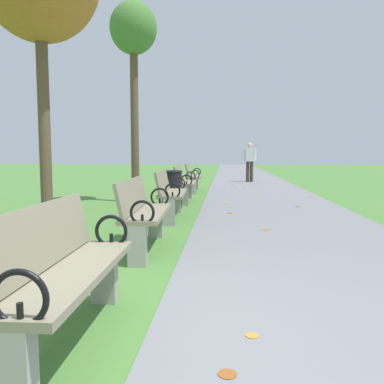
{
  "coord_description": "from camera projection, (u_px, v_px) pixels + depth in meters",
  "views": [
    {
      "loc": [
        0.51,
        -2.52,
        1.22
      ],
      "look_at": [
        -0.05,
        4.37,
        0.55
      ],
      "focal_mm": 37.6,
      "sensor_mm": 36.0,
      "label": 1
    }
  ],
  "objects": [
    {
      "name": "ground_plane",
      "position": [
        146.0,
        339.0,
        2.66
      ],
      "size": [
        80.0,
        80.0,
        0.0
      ],
      "primitive_type": "plane",
      "color": "#4C7F38"
    },
    {
      "name": "paved_walkway",
      "position": [
        246.0,
        177.0,
        20.38
      ],
      "size": [
        3.14,
        44.0,
        0.02
      ],
      "primitive_type": "cube",
      "color": "slate",
      "rests_on": "ground"
    },
    {
      "name": "park_bench_1",
      "position": [
        62.0,
        271.0,
        2.53
      ],
      "size": [
        0.5,
        1.61,
        0.9
      ],
      "color": "gray",
      "rests_on": "ground"
    },
    {
      "name": "park_bench_2",
      "position": [
        143.0,
        212.0,
        5.04
      ],
      "size": [
        0.53,
        1.62,
        0.9
      ],
      "color": "gray",
      "rests_on": "ground"
    },
    {
      "name": "park_bench_3",
      "position": [
        170.0,
        193.0,
        7.48
      ],
      "size": [
        0.54,
        1.62,
        0.9
      ],
      "color": "gray",
      "rests_on": "ground"
    },
    {
      "name": "park_bench_4",
      "position": [
        184.0,
        182.0,
        10.08
      ],
      "size": [
        0.51,
        1.61,
        0.9
      ],
      "color": "gray",
      "rests_on": "ground"
    },
    {
      "name": "park_bench_5",
      "position": [
        193.0,
        176.0,
        12.66
      ],
      "size": [
        0.53,
        1.62,
        0.9
      ],
      "color": "gray",
      "rests_on": "ground"
    },
    {
      "name": "tree_3",
      "position": [
        133.0,
        36.0,
        9.71
      ],
      "size": [
        1.14,
        1.14,
        4.86
      ],
      "color": "brown",
      "rests_on": "ground"
    },
    {
      "name": "pedestrian_walking",
      "position": [
        250.0,
        160.0,
        16.73
      ],
      "size": [
        0.53,
        0.23,
        1.62
      ],
      "color": "#3D3328",
      "rests_on": "paved_walkway"
    },
    {
      "name": "trash_bin",
      "position": [
        172.0,
        189.0,
        8.86
      ],
      "size": [
        0.48,
        0.48,
        0.84
      ],
      "color": "black",
      "rests_on": "ground"
    },
    {
      "name": "scattered_leaves",
      "position": [
        198.0,
        215.0,
        7.79
      ],
      "size": [
        5.31,
        13.9,
        0.02
      ],
      "color": "#AD6B23",
      "rests_on": "ground"
    }
  ]
}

